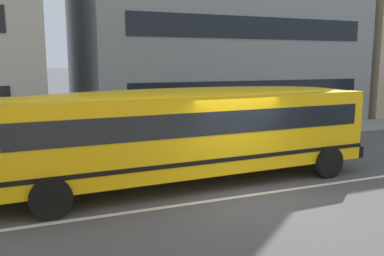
# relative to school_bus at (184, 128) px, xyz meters

# --- Properties ---
(ground_plane) EXTENTS (400.00, 400.00, 0.00)m
(ground_plane) POSITION_rel_school_bus_xyz_m (1.07, -1.60, -1.62)
(ground_plane) COLOR #4C4C4F
(sidewalk_far) EXTENTS (120.00, 3.00, 0.01)m
(sidewalk_far) POSITION_rel_school_bus_xyz_m (1.07, 6.36, -1.61)
(sidewalk_far) COLOR gray
(sidewalk_far) RESTS_ON ground_plane
(lane_centreline) EXTENTS (110.00, 0.16, 0.01)m
(lane_centreline) POSITION_rel_school_bus_xyz_m (1.07, -1.60, -1.62)
(lane_centreline) COLOR silver
(lane_centreline) RESTS_ON ground_plane
(school_bus) EXTENTS (12.28, 2.94, 2.73)m
(school_bus) POSITION_rel_school_bus_xyz_m (0.00, 0.00, 0.00)
(school_bus) COLOR yellow
(school_bus) RESTS_ON ground_plane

